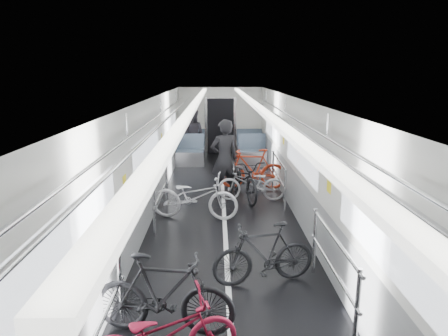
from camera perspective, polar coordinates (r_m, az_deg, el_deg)
The scene contains 10 objects.
car_shell at distance 9.46m, azimuth -0.15°, elevation 2.63°, with size 3.02×14.01×2.41m.
bike_left_near at distance 4.28m, azimuth -8.81°, elevation -22.58°, with size 0.53×1.53×0.80m, color maroon.
bike_left_mid at distance 4.73m, azimuth -8.59°, elevation -17.44°, with size 0.46×1.62×0.98m, color black.
bike_left_far at distance 8.10m, azimuth -4.24°, elevation -4.07°, with size 0.62×1.79×0.94m, color silver.
bike_right_near at distance 5.73m, azimuth 5.72°, elevation -12.06°, with size 0.42×1.48×0.89m, color black.
bike_right_mid at distance 9.24m, azimuth 3.97°, elevation -2.22°, with size 0.55×1.57×0.82m, color #9F9FA4.
bike_right_far at distance 10.18m, azimuth 4.11°, elevation -0.12°, with size 0.49×1.72×1.04m, color #B22E15.
bike_aisle at distance 9.42m, azimuth 2.84°, elevation -1.45°, with size 0.64×1.84×0.97m, color black.
person_standing at distance 9.39m, azimuth 0.05°, elevation 1.34°, with size 0.68×0.45×1.86m, color black.
person_seated at distance 13.49m, azimuth -4.56°, elevation 4.76°, with size 0.85×0.66×1.74m, color #2E2B32.
Camera 1 is at (-0.16, -7.51, 2.91)m, focal length 32.00 mm.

